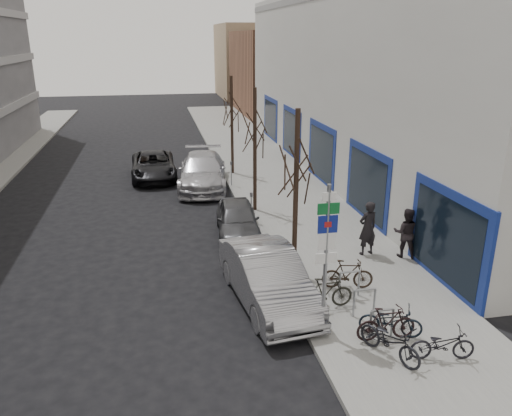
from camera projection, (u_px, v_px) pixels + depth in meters
name	position (u px, v px, depth m)	size (l,w,h in m)	color
ground	(231.00, 348.00, 12.65)	(120.00, 120.00, 0.00)	black
sidewalk_east	(296.00, 208.00, 22.73)	(5.00, 70.00, 0.15)	slate
commercial_building	(477.00, 82.00, 29.02)	(20.00, 32.00, 10.00)	#B7B7B2
brick_building_far	(297.00, 73.00, 50.84)	(12.00, 14.00, 8.00)	brown
tan_building_far	(270.00, 61.00, 64.67)	(13.00, 12.00, 9.00)	#937A5B
highway_sign_pole	(326.00, 252.00, 12.29)	(0.55, 0.10, 4.20)	gray
bike_rack	(364.00, 299.00, 13.70)	(0.66, 2.26, 0.83)	gray
tree_near	(297.00, 155.00, 15.04)	(1.80, 1.80, 5.50)	black
tree_mid	(255.00, 121.00, 21.06)	(1.80, 1.80, 5.50)	black
tree_far	(232.00, 102.00, 27.09)	(1.80, 1.80, 5.50)	black
meter_front	(285.00, 259.00, 15.53)	(0.10, 0.08, 1.27)	gray
meter_mid	(251.00, 204.00, 20.63)	(0.10, 0.08, 1.27)	gray
meter_back	(231.00, 171.00, 25.73)	(0.10, 0.08, 1.27)	gray
bike_near_left	(390.00, 338.00, 11.90)	(0.53, 1.76, 1.07)	black
bike_near_right	(386.00, 323.00, 12.60)	(0.47, 1.58, 0.96)	black
bike_mid_curb	(391.00, 318.00, 12.80)	(0.49, 1.61, 0.98)	black
bike_mid_inner	(326.00, 293.00, 14.09)	(0.48, 1.61, 0.98)	black
bike_far_curb	(443.00, 342.00, 11.85)	(0.47, 1.55, 0.95)	black
bike_far_inner	(348.00, 274.00, 15.22)	(0.47, 1.58, 0.96)	black
parked_car_front	(268.00, 277.00, 14.58)	(1.73, 4.97, 1.64)	#999A9E
parked_car_mid	(238.00, 219.00, 19.61)	(1.61, 4.00, 1.36)	#45464A
parked_car_back	(202.00, 171.00, 25.93)	(2.39, 5.88, 1.71)	#B0AFB4
lane_car	(153.00, 165.00, 27.67)	(2.35, 5.11, 1.42)	black
pedestrian_near	(368.00, 228.00, 17.46)	(0.72, 0.47, 1.96)	black
pedestrian_far	(406.00, 232.00, 17.29)	(0.66, 0.45, 1.80)	black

